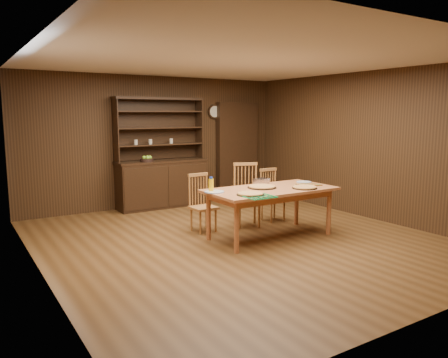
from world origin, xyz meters
TOP-DOWN VIEW (x-y plane):
  - floor at (0.00, 0.00)m, footprint 6.00×6.00m
  - room_shell at (0.00, 0.00)m, footprint 6.00×6.00m
  - china_hutch at (-0.00, 2.75)m, footprint 1.84×0.52m
  - doorway at (1.90, 2.90)m, footprint 1.00×0.18m
  - wall_clock at (1.35, 2.96)m, footprint 0.30×0.05m
  - dining_table at (0.46, -0.14)m, footprint 1.95×0.97m
  - chair_left at (-0.23, 0.75)m, footprint 0.39×0.38m
  - chair_center at (0.59, 0.66)m, footprint 0.55×0.54m
  - chair_right at (1.15, 0.72)m, footprint 0.37×0.36m
  - pizza_left at (-0.10, -0.41)m, footprint 0.38×0.38m
  - pizza_right at (0.89, -0.41)m, footprint 0.37×0.37m
  - pizza_center at (0.38, -0.03)m, footprint 0.44×0.44m
  - cooling_rack at (-0.09, -0.57)m, footprint 0.42×0.42m
  - plate_left at (-0.42, 0.03)m, footprint 0.29×0.29m
  - plate_right at (1.28, 0.02)m, footprint 0.24×0.24m
  - foil_dish at (0.58, 0.24)m, footprint 0.27×0.23m
  - juice_bottle at (-0.43, 0.09)m, footprint 0.07×0.07m
  - pot_holder_a at (1.21, -0.25)m, footprint 0.24×0.24m
  - pot_holder_b at (1.11, -0.15)m, footprint 0.18×0.18m
  - fruit_bowl at (-0.34, 2.69)m, footprint 0.25×0.25m

SIDE VIEW (x-z plane):
  - floor at x=0.00m, z-range 0.00..0.00m
  - chair_right at x=1.15m, z-range 0.02..0.93m
  - chair_left at x=-0.23m, z-range 0.02..0.94m
  - chair_center at x=0.59m, z-range 0.03..1.08m
  - china_hutch at x=0.00m, z-range -0.49..1.68m
  - dining_table at x=0.46m, z-range 0.30..1.05m
  - pot_holder_b at x=1.11m, z-range 0.75..0.76m
  - pot_holder_a at x=1.21m, z-range 0.75..0.77m
  - plate_left at x=-0.42m, z-range 0.75..0.77m
  - plate_right at x=1.28m, z-range 0.75..0.77m
  - cooling_rack at x=-0.09m, z-range 0.75..0.77m
  - pizza_center at x=0.38m, z-range 0.75..0.79m
  - pizza_left at x=-0.10m, z-range 0.75..0.79m
  - pizza_right at x=0.89m, z-range 0.75..0.79m
  - foil_dish at x=0.58m, z-range 0.75..0.84m
  - juice_bottle at x=-0.43m, z-range 0.74..0.96m
  - fruit_bowl at x=-0.34m, z-range 0.93..1.04m
  - doorway at x=1.90m, z-range 0.00..2.10m
  - room_shell at x=0.00m, z-range -1.42..4.58m
  - wall_clock at x=1.35m, z-range 1.75..2.05m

